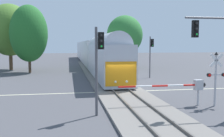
{
  "coord_description": "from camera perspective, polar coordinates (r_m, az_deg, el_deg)",
  "views": [
    {
      "loc": [
        -4.5,
        -22.18,
        4.2
      ],
      "look_at": [
        -0.5,
        1.13,
        2.0
      ],
      "focal_mm": 40.78,
      "sensor_mm": 36.0,
      "label": 1
    }
  ],
  "objects": [
    {
      "name": "traffic_signal_far_side",
      "position": [
        32.64,
        8.76,
        4.07
      ],
      "size": [
        0.53,
        0.38,
        5.26
      ],
      "color": "#4C4C51",
      "rests_on": "ground"
    },
    {
      "name": "pine_left_background",
      "position": [
        46.0,
        -21.95,
        8.01
      ],
      "size": [
        7.53,
        7.53,
        10.97
      ],
      "color": "brown",
      "rests_on": "ground"
    },
    {
      "name": "elm_centre_background",
      "position": [
        46.26,
        2.87,
        7.53
      ],
      "size": [
        6.47,
        6.47,
        9.49
      ],
      "color": "#4C3828",
      "rests_on": "ground"
    },
    {
      "name": "railway_track",
      "position": [
        23.0,
        1.7,
        -4.97
      ],
      "size": [
        4.4,
        80.0,
        0.32
      ],
      "color": "slate",
      "rests_on": "ground"
    },
    {
      "name": "crossing_gate_near",
      "position": [
        18.26,
        16.77,
        -3.77
      ],
      "size": [
        6.19,
        0.4,
        1.8
      ],
      "color": "#B7B7BC",
      "rests_on": "ground"
    },
    {
      "name": "road_centre_stripe",
      "position": [
        23.02,
        1.7,
        -5.19
      ],
      "size": [
        44.0,
        0.2,
        0.01
      ],
      "color": "beige",
      "rests_on": "ground"
    },
    {
      "name": "crossing_signal_mast",
      "position": [
        18.68,
        22.28,
        -0.97
      ],
      "size": [
        1.36,
        0.44,
        3.73
      ],
      "color": "#B2B2B7",
      "rests_on": "ground"
    },
    {
      "name": "commuter_train",
      "position": [
        52.96,
        -4.88,
        3.71
      ],
      "size": [
        3.04,
        66.7,
        5.16
      ],
      "color": "#B2B7C1",
      "rests_on": "railway_track"
    },
    {
      "name": "ground_plane",
      "position": [
        23.02,
        1.7,
        -5.2
      ],
      "size": [
        220.0,
        220.0,
        0.0
      ],
      "primitive_type": "plane",
      "color": "#47474C"
    },
    {
      "name": "oak_behind_train",
      "position": [
        40.27,
        -18.15,
        7.47
      ],
      "size": [
        5.55,
        5.55,
        10.14
      ],
      "color": "#4C3828",
      "rests_on": "ground"
    },
    {
      "name": "traffic_signal_median",
      "position": [
        14.87,
        -3.01,
        2.66
      ],
      "size": [
        0.53,
        0.38,
        5.24
      ],
      "color": "#4C4C51",
      "rests_on": "ground"
    }
  ]
}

